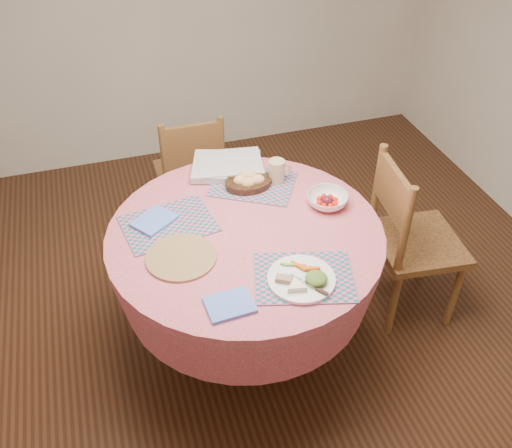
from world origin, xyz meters
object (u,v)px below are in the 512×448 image
(chair_right, at_px, (409,237))
(bread_bowl, at_px, (248,180))
(dinner_plate, at_px, (304,278))
(latte_mug, at_px, (277,171))
(chair_back, at_px, (191,173))
(wicker_trivet, at_px, (181,257))
(dining_table, at_px, (246,263))
(fruit_bowl, at_px, (327,200))

(chair_right, bearing_deg, bread_bowl, 72.86)
(dinner_plate, height_order, latte_mug, latte_mug)
(chair_back, distance_m, dinner_plate, 1.40)
(latte_mug, bearing_deg, wicker_trivet, -143.73)
(wicker_trivet, bearing_deg, dining_table, 16.33)
(fruit_bowl, bearing_deg, chair_back, 117.75)
(fruit_bowl, bearing_deg, latte_mug, 122.34)
(dining_table, relative_size, wicker_trivet, 4.13)
(bread_bowl, bearing_deg, chair_right, -23.14)
(chair_right, bearing_deg, dining_table, 96.23)
(chair_right, distance_m, chair_back, 1.34)
(dinner_plate, bearing_deg, chair_back, 97.86)
(chair_back, relative_size, bread_bowl, 3.77)
(dining_table, relative_size, bread_bowl, 5.39)
(chair_back, height_order, bread_bowl, chair_back)
(chair_back, relative_size, wicker_trivet, 2.89)
(dining_table, height_order, chair_right, chair_right)
(wicker_trivet, distance_m, bread_bowl, 0.59)
(chair_right, height_order, wicker_trivet, chair_right)
(chair_right, relative_size, latte_mug, 8.08)
(dining_table, distance_m, dinner_plate, 0.45)
(chair_back, height_order, latte_mug, latte_mug)
(dinner_plate, relative_size, bread_bowl, 1.19)
(dining_table, relative_size, dinner_plate, 4.52)
(bread_bowl, relative_size, latte_mug, 1.97)
(chair_back, relative_size, fruit_bowl, 3.99)
(fruit_bowl, bearing_deg, bread_bowl, 140.45)
(bread_bowl, bearing_deg, dining_table, -109.12)
(chair_back, distance_m, bread_bowl, 0.75)
(dining_table, bearing_deg, bread_bowl, 70.88)
(wicker_trivet, bearing_deg, dinner_plate, -32.78)
(latte_mug, bearing_deg, dinner_plate, -100.34)
(dining_table, distance_m, chair_right, 0.87)
(chair_right, relative_size, fruit_bowl, 4.35)
(chair_right, bearing_deg, wicker_trivet, 100.54)
(chair_right, bearing_deg, fruit_bowl, 87.34)
(dinner_plate, bearing_deg, fruit_bowl, 56.98)
(dinner_plate, xyz_separation_m, fruit_bowl, (0.29, 0.44, 0.01))
(dining_table, bearing_deg, dinner_plate, -70.43)
(chair_back, relative_size, dinner_plate, 3.16)
(wicker_trivet, height_order, fruit_bowl, fruit_bowl)
(dining_table, distance_m, latte_mug, 0.49)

